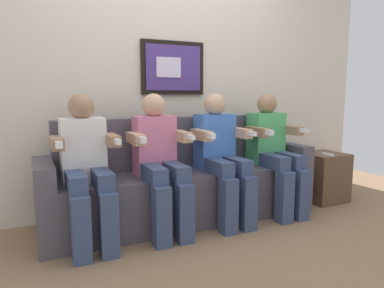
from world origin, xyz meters
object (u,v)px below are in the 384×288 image
(person_leftmost, at_px, (86,164))
(person_left_center, at_px, (159,158))
(couch, at_px, (183,185))
(side_table_right, at_px, (323,177))
(person_right_center, at_px, (221,153))
(person_rightmost, at_px, (274,148))
(spare_remote_on_table, at_px, (328,154))

(person_leftmost, height_order, person_left_center, same)
(couch, xyz_separation_m, person_left_center, (-0.28, -0.17, 0.29))
(side_table_right, bearing_deg, person_leftmost, -178.53)
(couch, bearing_deg, side_table_right, -3.97)
(person_right_center, height_order, person_rightmost, same)
(couch, relative_size, person_rightmost, 2.15)
(person_right_center, bearing_deg, person_leftmost, 180.00)
(couch, relative_size, spare_remote_on_table, 18.41)
(person_left_center, bearing_deg, side_table_right, 1.93)
(person_left_center, relative_size, person_right_center, 1.00)
(couch, xyz_separation_m, person_right_center, (0.28, -0.17, 0.29))
(spare_remote_on_table, bearing_deg, side_table_right, 57.38)
(person_right_center, bearing_deg, couch, 148.98)
(person_left_center, xyz_separation_m, spare_remote_on_table, (1.75, -0.05, -0.10))
(person_leftmost, xyz_separation_m, spare_remote_on_table, (2.32, -0.05, -0.10))
(person_left_center, bearing_deg, spare_remote_on_table, -1.72)
(person_leftmost, height_order, spare_remote_on_table, person_leftmost)
(side_table_right, relative_size, spare_remote_on_table, 3.85)
(person_leftmost, distance_m, person_left_center, 0.56)
(couch, distance_m, person_right_center, 0.44)
(person_rightmost, bearing_deg, couch, 168.67)
(couch, bearing_deg, person_leftmost, -168.67)
(person_left_center, height_order, spare_remote_on_table, person_left_center)
(spare_remote_on_table, bearing_deg, couch, 171.46)
(person_left_center, relative_size, person_rightmost, 1.00)
(person_right_center, distance_m, side_table_right, 1.32)
(person_leftmost, relative_size, person_right_center, 1.00)
(person_leftmost, bearing_deg, spare_remote_on_table, -1.30)
(person_rightmost, distance_m, spare_remote_on_table, 0.64)
(person_left_center, relative_size, side_table_right, 2.22)
(person_rightmost, relative_size, side_table_right, 2.22)
(couch, height_order, person_right_center, person_right_center)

